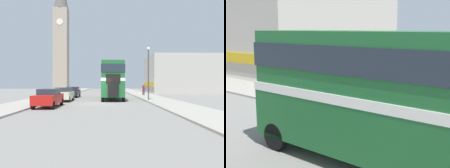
# 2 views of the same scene
# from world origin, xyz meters

# --- Properties ---
(double_decker_bus) EXTENTS (2.51, 9.59, 4.37)m
(double_decker_bus) POSITION_xyz_m (1.47, 5.79, 2.59)
(double_decker_bus) COLOR #1E602D
(double_decker_bus) RESTS_ON ground_plane
(pedestrian_walking) EXTENTS (0.34, 0.34, 1.70)m
(pedestrian_walking) POSITION_xyz_m (6.57, 12.77, 1.08)
(pedestrian_walking) COLOR #282833
(pedestrian_walking) RESTS_ON sidewalk_right
(shop_building_block) EXTENTS (19.85, 11.08, 7.87)m
(shop_building_block) POSITION_xyz_m (19.83, 25.98, 3.93)
(shop_building_block) COLOR #B2ADA3
(shop_building_block) RESTS_ON ground_plane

